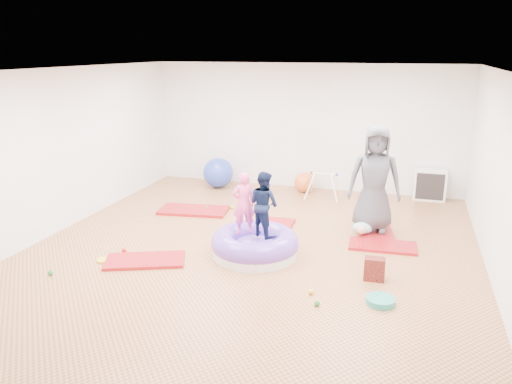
% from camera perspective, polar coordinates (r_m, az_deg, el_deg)
% --- Properties ---
extents(room, '(7.01, 8.01, 2.81)m').
position_cam_1_polar(room, '(7.54, -0.67, 3.04)').
color(room, tan).
rests_on(room, ground).
extents(gym_mat_front_left, '(1.31, 0.99, 0.05)m').
position_cam_1_polar(gym_mat_front_left, '(7.77, -12.56, -7.65)').
color(gym_mat_front_left, '#AF1432').
rests_on(gym_mat_front_left, ground).
extents(gym_mat_mid_left, '(1.41, 0.84, 0.06)m').
position_cam_1_polar(gym_mat_mid_left, '(9.92, -7.15, -2.09)').
color(gym_mat_mid_left, '#AF1432').
rests_on(gym_mat_mid_left, ground).
extents(gym_mat_center_back, '(0.59, 1.15, 0.05)m').
position_cam_1_polar(gym_mat_center_back, '(8.87, 1.98, -4.21)').
color(gym_mat_center_back, '#AF1432').
rests_on(gym_mat_center_back, ground).
extents(gym_mat_right, '(1.10, 0.60, 0.04)m').
position_cam_1_polar(gym_mat_right, '(8.39, 14.27, -5.98)').
color(gym_mat_right, '#AF1432').
rests_on(gym_mat_right, ground).
extents(gym_mat_rear_right, '(0.74, 1.20, 0.05)m').
position_cam_1_polar(gym_mat_rear_right, '(8.96, 13.59, -4.47)').
color(gym_mat_rear_right, '#AF1432').
rests_on(gym_mat_rear_right, ground).
extents(inflatable_cushion, '(1.36, 1.36, 0.43)m').
position_cam_1_polar(inflatable_cushion, '(7.78, -0.12, -6.08)').
color(inflatable_cushion, silver).
rests_on(inflatable_cushion, ground).
extents(child_pink, '(0.42, 0.38, 0.98)m').
position_cam_1_polar(child_pink, '(7.58, -1.41, -0.94)').
color(child_pink, '#FF4DA4').
rests_on(child_pink, inflatable_cushion).
extents(child_navy, '(0.62, 0.58, 1.01)m').
position_cam_1_polar(child_navy, '(7.50, 0.91, -1.01)').
color(child_navy, '#0D1736').
rests_on(child_navy, inflatable_cushion).
extents(adult_caregiver, '(0.96, 0.68, 1.83)m').
position_cam_1_polar(adult_caregiver, '(8.73, 13.40, 1.44)').
color(adult_caregiver, '#474851').
rests_on(adult_caregiver, gym_mat_rear_right).
extents(infant, '(0.34, 0.34, 0.20)m').
position_cam_1_polar(infant, '(8.72, 12.06, -4.08)').
color(infant, '#9FCFF0').
rests_on(infant, gym_mat_rear_right).
extents(ball_pit_balls, '(4.18, 3.70, 0.07)m').
position_cam_1_polar(ball_pit_balls, '(8.08, -1.92, -6.21)').
color(ball_pit_balls, blue).
rests_on(ball_pit_balls, ground).
extents(exercise_ball_blue, '(0.69, 0.69, 0.69)m').
position_cam_1_polar(exercise_ball_blue, '(11.52, -4.35, 2.21)').
color(exercise_ball_blue, blue).
rests_on(exercise_ball_blue, ground).
extents(exercise_ball_orange, '(0.44, 0.44, 0.44)m').
position_cam_1_polar(exercise_ball_orange, '(11.19, 5.53, 1.10)').
color(exercise_ball_orange, orange).
rests_on(exercise_ball_orange, ground).
extents(infant_play_gym, '(0.73, 0.69, 0.56)m').
position_cam_1_polar(infant_play_gym, '(10.73, 7.75, 1.21)').
color(infant_play_gym, white).
rests_on(infant_play_gym, ground).
extents(cube_shelf, '(0.65, 0.32, 0.65)m').
position_cam_1_polar(cube_shelf, '(11.15, 19.25, 0.77)').
color(cube_shelf, white).
rests_on(cube_shelf, ground).
extents(balance_disc, '(0.37, 0.37, 0.08)m').
position_cam_1_polar(balance_disc, '(6.63, 14.02, -11.97)').
color(balance_disc, teal).
rests_on(balance_disc, ground).
extents(backpack, '(0.29, 0.19, 0.33)m').
position_cam_1_polar(backpack, '(7.18, 13.37, -8.56)').
color(backpack, '#A82720').
rests_on(backpack, ground).
extents(yellow_toy, '(0.21, 0.21, 0.03)m').
position_cam_1_polar(yellow_toy, '(7.96, -17.01, -7.48)').
color(yellow_toy, yellow).
rests_on(yellow_toy, ground).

